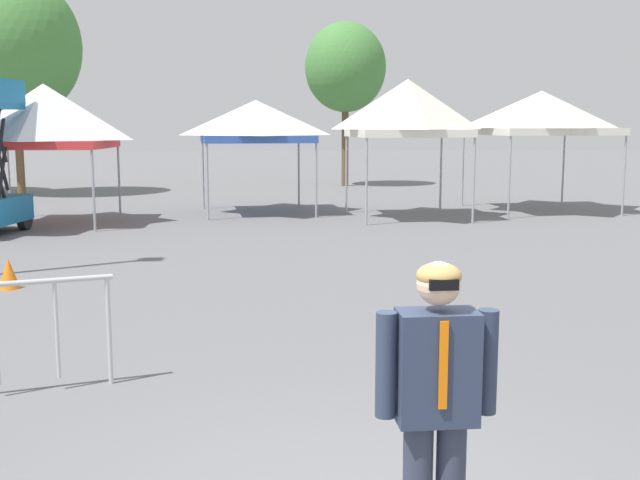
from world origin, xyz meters
TOP-DOWN VIEW (x-y plane):
  - canopy_tent_center at (-5.29, 15.53)m, footprint 3.25×3.25m
  - canopy_tent_far_right at (-0.01, 17.42)m, footprint 3.24×3.24m
  - canopy_tent_behind_center at (3.93, 15.79)m, footprint 2.99×2.99m
  - canopy_tent_behind_left at (8.14, 17.06)m, footprint 3.76×3.76m
  - person_foreground at (0.29, -0.61)m, footprint 0.65×0.26m
  - tree_behind_tents_left at (3.93, 26.85)m, footprint 3.25×3.25m
  - tree_behind_tents_right at (-8.12, 23.96)m, footprint 4.59×4.59m
  - traffic_cone_lot_center at (-4.14, 7.59)m, footprint 0.32×0.32m

SIDE VIEW (x-z plane):
  - traffic_cone_lot_center at x=-4.14m, z-range 0.00..0.47m
  - person_foreground at x=0.29m, z-range 0.14..1.92m
  - canopy_tent_far_right at x=-0.01m, z-range 0.99..4.15m
  - canopy_tent_center at x=-5.29m, z-range 0.95..4.43m
  - canopy_tent_behind_left at x=8.14m, z-range 1.09..4.54m
  - canopy_tent_behind_center at x=3.93m, z-range 1.08..4.75m
  - tree_behind_tents_left at x=3.93m, z-range 1.47..8.03m
  - tree_behind_tents_right at x=-8.12m, z-range 1.32..9.02m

